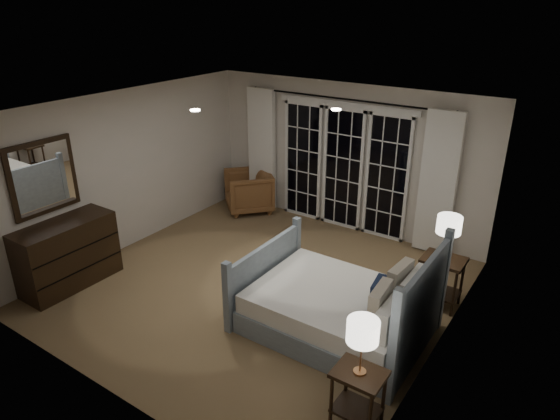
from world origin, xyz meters
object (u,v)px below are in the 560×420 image
Objects in this scene: nightstand_right at (442,274)px; dresser at (67,254)px; nightstand_left at (358,390)px; lamp_left at (363,332)px; bed at (340,308)px; lamp_right at (449,225)px; armchair at (249,191)px.

dresser is (-4.47, -2.41, 0.02)m from nightstand_right.
nightstand_left is 2.43m from nightstand_right.
dresser is at bearing 179.76° from lamp_left.
bed is 3.59× the size of lamp_right.
nightstand_left is 1.08× the size of lamp_left.
dresser is (-3.65, -1.16, 0.16)m from bed.
lamp_left is at bearing -55.40° from bed.
lamp_left is 2.43m from lamp_right.
bed reaches higher than lamp_left.
armchair is 0.63× the size of dresser.
dresser is at bearing -151.70° from nightstand_right.
nightstand_left is at bearing -55.40° from bed.
dresser is (-4.47, 0.02, 0.07)m from nightstand_left.
lamp_right is 5.12m from dresser.
nightstand_left is at bearing -90.14° from lamp_right.
armchair is at bearing 164.47° from lamp_right.
armchair reaches higher than nightstand_left.
lamp_right is at bearing -90.00° from nightstand_right.
nightstand_left is 0.73× the size of armchair.
armchair is 3.55m from dresser.
lamp_left is (0.82, -1.18, 0.74)m from bed.
armchair is at bearing 143.52° from bed.
bed is 1.59× the size of dresser.
nightstand_left is 1.03× the size of lamp_right.
lamp_right is at bearing 89.86° from lamp_left.
dresser is (-4.47, -2.41, -0.68)m from lamp_right.
lamp_right is (0.82, 1.24, 0.84)m from bed.
bed is at bearing 124.60° from nightstand_left.
dresser is (-0.46, -3.52, 0.09)m from armchair.
dresser reaches higher than armchair.
lamp_left reaches higher than nightstand_left.
bed is 3.09× the size of nightstand_right.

